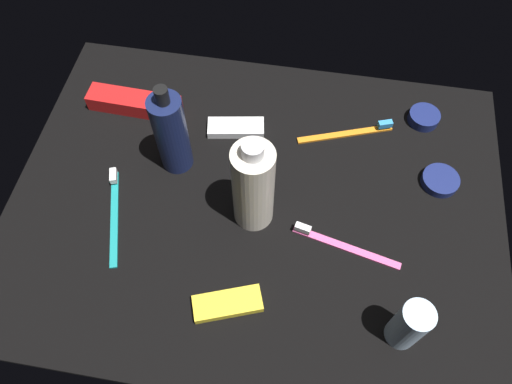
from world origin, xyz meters
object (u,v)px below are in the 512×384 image
object	(u,v)px
bodywash_bottle	(255,187)
toothpaste_box_red	(134,103)
deodorant_stick	(409,325)
toothbrush_orange	(351,132)
snack_bar_white	(236,128)
toothbrush_pink	(340,244)
snack_bar_yellow	(228,304)
toothbrush_teal	(114,211)
lotion_bottle	(171,133)
cream_tin_left	(424,117)
cream_tin_right	(440,180)

from	to	relation	value
bodywash_bottle	toothpaste_box_red	world-z (taller)	bodywash_bottle
deodorant_stick	bodywash_bottle	bearing A→B (deg)	146.18
toothbrush_orange	snack_bar_white	distance (cm)	21.41
bodywash_bottle	toothbrush_pink	world-z (taller)	bodywash_bottle
bodywash_bottle	snack_bar_yellow	distance (cm)	18.21
snack_bar_white	toothpaste_box_red	bearing A→B (deg)	164.68
toothbrush_teal	toothbrush_pink	xyz separation A→B (cm)	(37.92, 0.20, 0.00)
snack_bar_yellow	bodywash_bottle	bearing A→B (deg)	64.45
lotion_bottle	snack_bar_yellow	bearing A→B (deg)	-60.23
deodorant_stick	toothbrush_pink	bearing A→B (deg)	127.60
toothpaste_box_red	snack_bar_white	xyz separation A→B (cm)	(19.97, -1.96, -0.85)
toothbrush_teal	cream_tin_left	size ratio (longest dim) A/B	3.07
toothbrush_teal	cream_tin_right	bearing A→B (deg)	15.53
bodywash_bottle	deodorant_stick	bearing A→B (deg)	-33.82
deodorant_stick	cream_tin_left	world-z (taller)	deodorant_stick
deodorant_stick	cream_tin_left	distance (cm)	41.66
cream_tin_left	toothbrush_orange	bearing A→B (deg)	-157.72
toothbrush_orange	toothbrush_pink	world-z (taller)	same
toothbrush_pink	toothpaste_box_red	world-z (taller)	toothpaste_box_red
bodywash_bottle	toothbrush_orange	xyz separation A→B (cm)	(14.72, 19.57, -8.43)
toothbrush_orange	cream_tin_right	size ratio (longest dim) A/B	2.71
toothbrush_pink	snack_bar_white	bearing A→B (deg)	135.81
toothbrush_teal	bodywash_bottle	bearing A→B (deg)	8.78
toothbrush_orange	snack_bar_white	bearing A→B (deg)	-172.90
toothpaste_box_red	bodywash_bottle	bearing A→B (deg)	-33.34
lotion_bottle	deodorant_stick	bearing A→B (deg)	-31.67
deodorant_stick	snack_bar_white	size ratio (longest dim) A/B	1.01
toothbrush_teal	toothbrush_pink	distance (cm)	37.92
toothbrush_teal	lotion_bottle	bearing A→B (deg)	56.12
deodorant_stick	snack_bar_yellow	size ratio (longest dim) A/B	1.01
toothpaste_box_red	cream_tin_right	distance (cm)	57.70
toothbrush_teal	toothbrush_pink	world-z (taller)	same
deodorant_stick	snack_bar_white	bearing A→B (deg)	132.88
snack_bar_white	deodorant_stick	bearing A→B (deg)	-56.83
toothbrush_pink	cream_tin_right	world-z (taller)	toothbrush_pink
toothbrush_pink	snack_bar_yellow	world-z (taller)	toothbrush_pink
lotion_bottle	cream_tin_right	distance (cm)	46.94
toothbrush_orange	cream_tin_left	size ratio (longest dim) A/B	3.03
toothbrush_teal	cream_tin_right	size ratio (longest dim) A/B	2.74
toothbrush_orange	deodorant_stick	bearing A→B (deg)	-75.02
deodorant_stick	toothbrush_pink	xyz separation A→B (cm)	(-9.90, 12.85, -4.67)
cream_tin_right	toothbrush_orange	bearing A→B (deg)	153.05
toothpaste_box_red	toothbrush_teal	bearing A→B (deg)	-80.30
lotion_bottle	snack_bar_yellow	distance (cm)	29.12
toothbrush_pink	toothpaste_box_red	size ratio (longest dim) A/B	1.01
cream_tin_left	snack_bar_yellow	bearing A→B (deg)	-125.65
lotion_bottle	toothpaste_box_red	bearing A→B (deg)	136.02
bodywash_bottle	snack_bar_white	world-z (taller)	bodywash_bottle
toothbrush_orange	cream_tin_left	distance (cm)	14.32
deodorant_stick	toothbrush_teal	size ratio (longest dim) A/B	0.60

